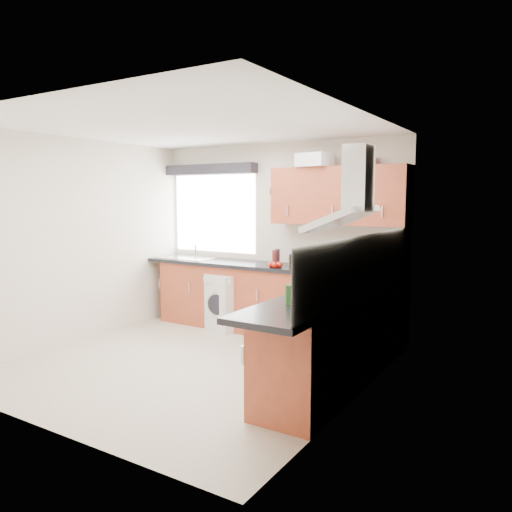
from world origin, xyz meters
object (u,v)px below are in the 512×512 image
Objects in this scene: extractor_hood at (349,198)px; oven at (337,339)px; upper_cabinets at (339,196)px; washing_machine at (228,301)px.

oven is at bearing 180.00° from extractor_hood.
oven is 1.99m from upper_cabinets.
oven is 0.50× the size of upper_cabinets.
oven is 1.12× the size of washing_machine.
upper_cabinets is at bearing 116.13° from extractor_hood.
oven is at bearing -67.46° from upper_cabinets.
upper_cabinets is 2.07m from washing_machine.
oven is 1.09× the size of extractor_hood.
upper_cabinets reaches higher than washing_machine.
upper_cabinets is (-0.55, 1.32, 1.38)m from oven.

